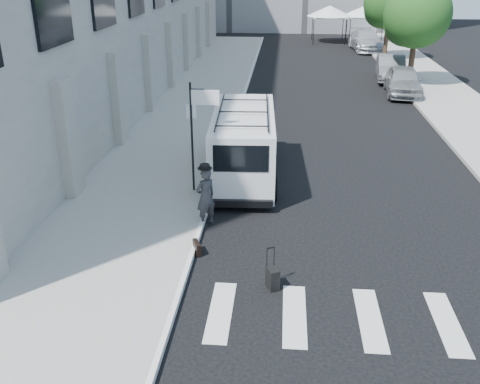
% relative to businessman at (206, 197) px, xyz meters
% --- Properties ---
extents(ground, '(120.00, 120.00, 0.00)m').
position_rel_businessman_xyz_m(ground, '(1.90, -1.10, -0.86)').
color(ground, black).
rests_on(ground, ground).
extents(sidewalk_left, '(4.50, 48.00, 0.15)m').
position_rel_businessman_xyz_m(sidewalk_left, '(-2.35, 14.90, -0.79)').
color(sidewalk_left, gray).
rests_on(sidewalk_left, ground).
extents(sidewalk_right, '(4.00, 56.00, 0.15)m').
position_rel_businessman_xyz_m(sidewalk_right, '(10.90, 18.90, -0.79)').
color(sidewalk_right, gray).
rests_on(sidewalk_right, ground).
extents(sign_pole, '(1.03, 0.07, 3.50)m').
position_rel_businessman_xyz_m(sign_pole, '(-0.46, 2.10, 1.79)').
color(sign_pole, black).
rests_on(sign_pole, sidewalk_left).
extents(tree_near, '(3.80, 3.83, 6.03)m').
position_rel_businessman_xyz_m(tree_near, '(9.40, 19.05, 3.11)').
color(tree_near, black).
rests_on(tree_near, ground).
extents(tree_far, '(3.80, 3.83, 6.03)m').
position_rel_businessman_xyz_m(tree_far, '(9.40, 28.05, 3.11)').
color(tree_far, black).
rests_on(tree_far, ground).
extents(tent_left, '(4.00, 4.00, 3.20)m').
position_rel_businessman_xyz_m(tent_left, '(5.90, 36.90, 1.85)').
color(tent_left, black).
rests_on(tent_left, ground).
extents(tent_right, '(4.00, 4.00, 3.20)m').
position_rel_businessman_xyz_m(tent_right, '(9.10, 37.40, 1.85)').
color(tent_right, black).
rests_on(tent_right, ground).
extents(businessman, '(0.74, 0.73, 1.72)m').
position_rel_businessman_xyz_m(businessman, '(0.00, 0.00, 0.00)').
color(businessman, '#323234').
rests_on(businessman, ground).
extents(briefcase, '(0.29, 0.45, 0.34)m').
position_rel_businessman_xyz_m(briefcase, '(0.00, -1.68, -0.69)').
color(briefcase, black).
rests_on(briefcase, ground).
extents(suitcase, '(0.35, 0.42, 1.00)m').
position_rel_businessman_xyz_m(suitcase, '(1.99, -3.10, -0.59)').
color(suitcase, black).
rests_on(suitcase, ground).
extents(cargo_van, '(2.43, 6.28, 2.33)m').
position_rel_businessman_xyz_m(cargo_van, '(0.78, 3.82, 0.34)').
color(cargo_van, white).
rests_on(cargo_van, ground).
extents(parked_car_a, '(2.25, 4.74, 1.56)m').
position_rel_businessman_xyz_m(parked_car_a, '(8.70, 16.77, -0.08)').
color(parked_car_a, gray).
rests_on(parked_car_a, ground).
extents(parked_car_b, '(2.09, 4.79, 1.53)m').
position_rel_businessman_xyz_m(parked_car_b, '(8.70, 20.76, -0.10)').
color(parked_car_b, slate).
rests_on(parked_car_b, ground).
extents(parked_car_c, '(2.69, 5.67, 1.60)m').
position_rel_businessman_xyz_m(parked_car_c, '(8.70, 32.52, -0.06)').
color(parked_car_c, '#ACAEB4').
rests_on(parked_car_c, ground).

